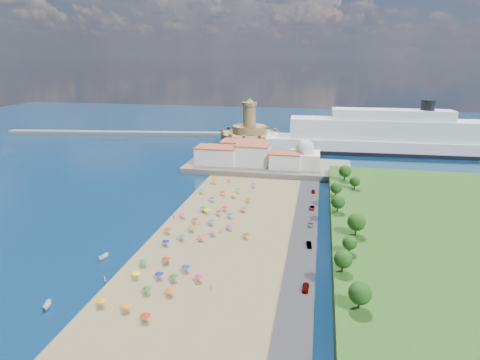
# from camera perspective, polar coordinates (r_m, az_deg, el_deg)

# --- Properties ---
(ground) EXTENTS (700.00, 700.00, 0.00)m
(ground) POSITION_cam_1_polar(r_m,az_deg,el_deg) (157.26, -3.24, -5.36)
(ground) COLOR #071938
(ground) RESTS_ON ground
(terrace) EXTENTS (90.00, 36.00, 3.00)m
(terrace) POSITION_cam_1_polar(r_m,az_deg,el_deg) (222.98, 3.95, 1.90)
(terrace) COLOR #59544C
(terrace) RESTS_ON ground
(jetty) EXTENTS (18.00, 70.00, 2.40)m
(jetty) POSITION_cam_1_polar(r_m,az_deg,el_deg) (259.99, 0.16, 4.10)
(jetty) COLOR #59544C
(jetty) RESTS_ON ground
(breakwater) EXTENTS (199.03, 34.77, 2.60)m
(breakwater) POSITION_cam_1_polar(r_m,az_deg,el_deg) (333.51, -15.13, 6.46)
(breakwater) COLOR #59544C
(breakwater) RESTS_ON ground
(waterfront_buildings) EXTENTS (57.00, 29.00, 11.00)m
(waterfront_buildings) POSITION_cam_1_polar(r_m,az_deg,el_deg) (223.98, 0.69, 3.70)
(waterfront_buildings) COLOR silver
(waterfront_buildings) RESTS_ON terrace
(domed_building) EXTENTS (16.00, 16.00, 15.00)m
(domed_building) POSITION_cam_1_polar(r_m,az_deg,el_deg) (217.61, 9.16, 3.37)
(domed_building) COLOR silver
(domed_building) RESTS_ON terrace
(fortress) EXTENTS (40.00, 40.00, 32.40)m
(fortress) POSITION_cam_1_polar(r_m,az_deg,el_deg) (287.71, 1.33, 6.50)
(fortress) COLOR olive
(fortress) RESTS_ON ground
(cruise_ship) EXTENTS (158.59, 29.39, 34.50)m
(cruise_ship) POSITION_cam_1_polar(r_m,az_deg,el_deg) (274.71, 20.46, 5.65)
(cruise_ship) COLOR black
(cruise_ship) RESTS_ON ground
(beach_parasols) EXTENTS (31.09, 114.07, 2.20)m
(beach_parasols) POSITION_cam_1_polar(r_m,az_deg,el_deg) (147.10, -5.47, -6.15)
(beach_parasols) COLOR gray
(beach_parasols) RESTS_ON beach
(beachgoers) EXTENTS (30.73, 91.34, 1.84)m
(beachgoers) POSITION_cam_1_polar(r_m,az_deg,el_deg) (153.27, -5.62, -5.59)
(beachgoers) COLOR tan
(beachgoers) RESTS_ON beach
(moored_boats) EXTENTS (3.41, 30.19, 1.57)m
(moored_boats) POSITION_cam_1_polar(r_m,az_deg,el_deg) (124.23, -21.90, -12.79)
(moored_boats) COLOR white
(moored_boats) RESTS_ON ground
(parked_cars) EXTENTS (2.27, 85.03, 1.45)m
(parked_cars) POSITION_cam_1_polar(r_m,az_deg,el_deg) (147.45, 9.99, -6.62)
(parked_cars) COLOR gray
(parked_cars) RESTS_ON promenade
(hillside_trees) EXTENTS (12.68, 104.80, 7.30)m
(hillside_trees) POSITION_cam_1_polar(r_m,az_deg,el_deg) (142.19, 15.04, -4.14)
(hillside_trees) COLOR #382314
(hillside_trees) RESTS_ON hillside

